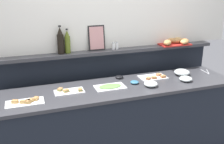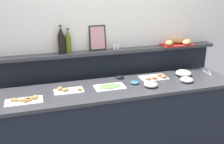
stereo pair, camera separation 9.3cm
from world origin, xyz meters
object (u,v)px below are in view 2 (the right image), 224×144
(glass_bowl_large, at_px, (187,80))
(framed_picture, at_px, (98,38))
(salt_shaker, at_px, (114,46))
(condiment_bowl_cream, at_px, (120,77))
(serving_tongs, at_px, (209,73))
(cold_cuts_platter, at_px, (110,87))
(olive_oil_bottle, at_px, (68,42))
(bread_basket, at_px, (179,42))
(sandwich_platter_side, at_px, (25,101))
(wine_bottle_dark, at_px, (61,41))
(glass_bowl_small, at_px, (183,73))
(sandwich_platter_rear, at_px, (69,91))
(sandwich_platter_front, at_px, (154,78))
(glass_bowl_medium, at_px, (151,85))
(condiment_bowl_red, at_px, (135,82))
(pepper_shaker, at_px, (118,46))

(glass_bowl_large, distance_m, framed_picture, 1.13)
(salt_shaker, bearing_deg, condiment_bowl_cream, -86.18)
(framed_picture, bearing_deg, salt_shaker, -11.05)
(serving_tongs, bearing_deg, cold_cuts_platter, -176.51)
(cold_cuts_platter, xyz_separation_m, olive_oil_bottle, (-0.36, 0.43, 0.42))
(cold_cuts_platter, bearing_deg, bread_basket, 20.83)
(sandwich_platter_side, relative_size, wine_bottle_dark, 1.10)
(sandwich_platter_side, height_order, glass_bowl_small, glass_bowl_small)
(sandwich_platter_rear, xyz_separation_m, framed_picture, (0.42, 0.43, 0.44))
(condiment_bowl_cream, height_order, framed_picture, framed_picture)
(cold_cuts_platter, bearing_deg, sandwich_platter_rear, 176.47)
(sandwich_platter_front, distance_m, cold_cuts_platter, 0.59)
(serving_tongs, distance_m, bread_basket, 0.54)
(cold_cuts_platter, distance_m, glass_bowl_small, 0.96)
(glass_bowl_medium, height_order, wine_bottle_dark, wine_bottle_dark)
(bread_basket, bearing_deg, sandwich_platter_front, -148.83)
(condiment_bowl_red, height_order, bread_basket, bread_basket)
(salt_shaker, bearing_deg, sandwich_platter_side, -153.94)
(glass_bowl_large, bearing_deg, serving_tongs, 22.26)
(wine_bottle_dark, xyz_separation_m, bread_basket, (1.48, -0.03, -0.10))
(glass_bowl_medium, bearing_deg, cold_cuts_platter, 165.86)
(sandwich_platter_rear, relative_size, glass_bowl_small, 1.62)
(pepper_shaker, bearing_deg, salt_shaker, 180.00)
(condiment_bowl_red, distance_m, framed_picture, 0.69)
(cold_cuts_platter, relative_size, pepper_shaker, 3.76)
(cold_cuts_platter, xyz_separation_m, wine_bottle_dark, (-0.44, 0.43, 0.44))
(olive_oil_bottle, bearing_deg, sandwich_platter_side, -133.68)
(glass_bowl_small, relative_size, condiment_bowl_red, 1.96)
(glass_bowl_small, height_order, salt_shaker, salt_shaker)
(pepper_shaker, bearing_deg, condiment_bowl_red, -79.94)
(wine_bottle_dark, height_order, salt_shaker, wine_bottle_dark)
(condiment_bowl_red, height_order, framed_picture, framed_picture)
(cold_cuts_platter, xyz_separation_m, condiment_bowl_red, (0.29, 0.02, 0.01))
(glass_bowl_large, height_order, glass_bowl_small, glass_bowl_small)
(glass_bowl_large, bearing_deg, pepper_shaker, 142.00)
(glass_bowl_large, height_order, glass_bowl_medium, glass_bowl_medium)
(condiment_bowl_red, xyz_separation_m, bread_basket, (0.74, 0.37, 0.33))
(cold_cuts_platter, bearing_deg, pepper_shaker, 61.55)
(glass_bowl_medium, bearing_deg, wine_bottle_dark, 148.44)
(glass_bowl_large, bearing_deg, sandwich_platter_rear, 174.74)
(condiment_bowl_red, bearing_deg, framed_picture, 125.81)
(olive_oil_bottle, bearing_deg, sandwich_platter_front, -18.43)
(sandwich_platter_side, height_order, bread_basket, bread_basket)
(bread_basket, bearing_deg, framed_picture, 176.73)
(glass_bowl_small, bearing_deg, wine_bottle_dark, 166.62)
(sandwich_platter_front, bearing_deg, bread_basket, 31.17)
(sandwich_platter_side, relative_size, glass_bowl_medium, 2.34)
(serving_tongs, distance_m, wine_bottle_dark, 1.83)
(glass_bowl_large, bearing_deg, sandwich_platter_front, 144.14)
(condiment_bowl_cream, bearing_deg, pepper_shaker, 79.78)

